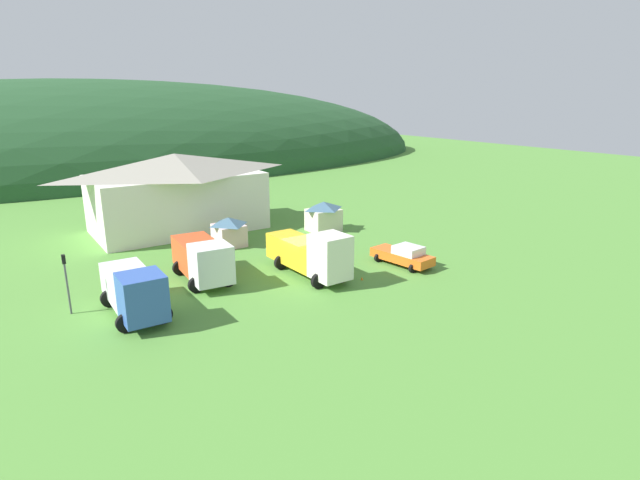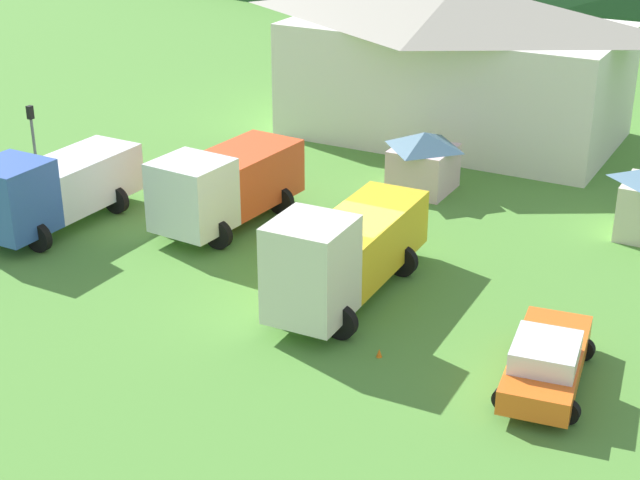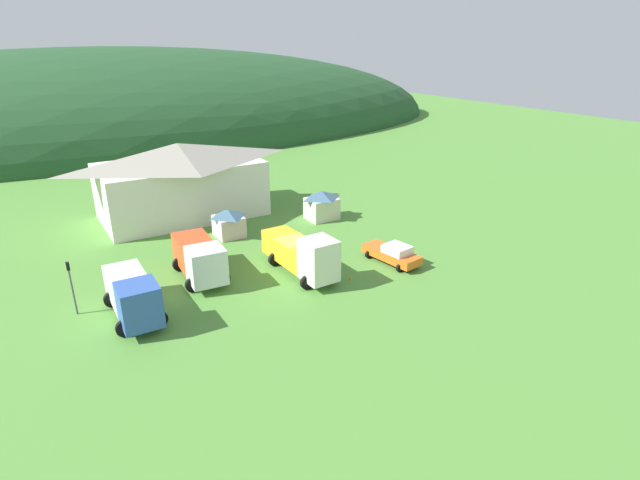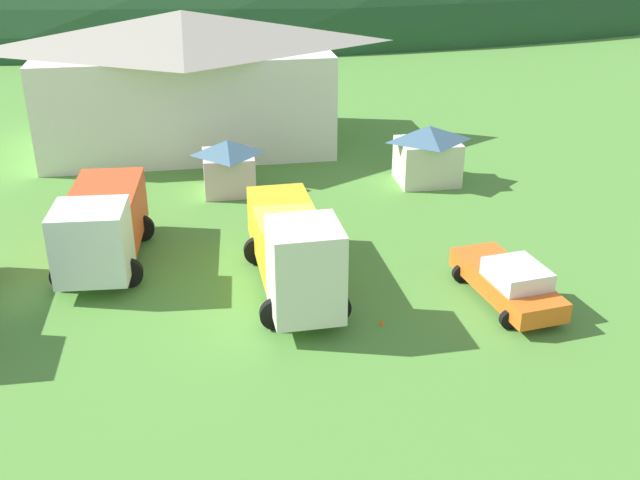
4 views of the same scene
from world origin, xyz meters
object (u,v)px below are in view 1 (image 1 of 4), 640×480
at_px(traffic_light_west, 66,278).
at_px(traffic_cone_near_pickup, 362,280).
at_px(play_shed_pink, 229,231).
at_px(heavy_rig_white, 203,258).
at_px(box_truck_blue, 134,290).
at_px(heavy_rig_striped, 311,253).
at_px(service_pickup_orange, 403,255).
at_px(depot_building, 177,191).
at_px(play_shed_cream, 324,216).

relative_size(traffic_light_west, traffic_cone_near_pickup, 7.15).
height_order(play_shed_pink, heavy_rig_white, heavy_rig_white).
distance_m(box_truck_blue, heavy_rig_striped, 12.61).
bearing_deg(service_pickup_orange, box_truck_blue, -103.73).
bearing_deg(depot_building, traffic_light_west, -127.76).
relative_size(box_truck_blue, service_pickup_orange, 1.36).
distance_m(depot_building, traffic_cone_near_pickup, 22.55).
relative_size(heavy_rig_white, service_pickup_orange, 1.31).
relative_size(depot_building, play_shed_cream, 5.34).
bearing_deg(depot_building, play_shed_pink, -77.48).
height_order(play_shed_cream, traffic_light_west, traffic_light_west).
height_order(play_shed_pink, heavy_rig_striped, heavy_rig_striped).
bearing_deg(service_pickup_orange, depot_building, -160.09).
height_order(play_shed_cream, heavy_rig_white, heavy_rig_white).
xyz_separation_m(depot_building, play_shed_pink, (1.77, -7.96, -2.54)).
bearing_deg(play_shed_pink, traffic_light_west, -150.43).
height_order(play_shed_pink, traffic_light_west, traffic_light_west).
bearing_deg(box_truck_blue, heavy_rig_white, 121.77).
bearing_deg(service_pickup_orange, traffic_cone_near_pickup, -88.55).
relative_size(play_shed_pink, heavy_rig_white, 0.40).
distance_m(depot_building, heavy_rig_striped, 19.10).
distance_m(play_shed_pink, service_pickup_orange, 15.56).
bearing_deg(play_shed_pink, heavy_rig_white, -126.10).
bearing_deg(box_truck_blue, traffic_light_west, -127.10).
distance_m(box_truck_blue, heavy_rig_white, 6.59).
distance_m(depot_building, play_shed_cream, 14.52).
bearing_deg(box_truck_blue, service_pickup_orange, 85.00).
xyz_separation_m(depot_building, box_truck_blue, (-9.13, -18.53, -2.19)).
bearing_deg(heavy_rig_white, depot_building, 171.12).
height_order(play_shed_cream, play_shed_pink, play_shed_cream).
relative_size(play_shed_cream, box_truck_blue, 0.44).
height_order(play_shed_pink, box_truck_blue, box_truck_blue).
distance_m(heavy_rig_striped, service_pickup_orange, 7.66).
height_order(heavy_rig_white, service_pickup_orange, heavy_rig_white).
distance_m(heavy_rig_white, traffic_cone_near_pickup, 11.53).
height_order(play_shed_cream, traffic_cone_near_pickup, play_shed_cream).
bearing_deg(box_truck_blue, traffic_cone_near_pickup, 80.33).
xyz_separation_m(play_shed_cream, play_shed_pink, (-9.85, 0.42, -0.17)).
distance_m(heavy_rig_white, heavy_rig_striped, 7.79).
xyz_separation_m(traffic_light_west, traffic_cone_near_pickup, (18.47, -5.38, -2.35)).
height_order(box_truck_blue, traffic_cone_near_pickup, box_truck_blue).
bearing_deg(heavy_rig_white, box_truck_blue, -55.10).
xyz_separation_m(depot_building, traffic_cone_near_pickup, (6.08, -21.37, -3.87)).
distance_m(play_shed_pink, traffic_cone_near_pickup, 14.15).
xyz_separation_m(play_shed_pink, heavy_rig_white, (-5.24, -7.19, 0.40)).
bearing_deg(heavy_rig_white, traffic_light_west, -80.59).
xyz_separation_m(play_shed_pink, service_pickup_orange, (9.06, -12.63, -0.50)).
xyz_separation_m(play_shed_pink, heavy_rig_striped, (1.71, -10.70, 0.44)).
bearing_deg(service_pickup_orange, play_shed_cream, 168.49).
xyz_separation_m(play_shed_cream, heavy_rig_white, (-15.09, -6.77, 0.23)).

